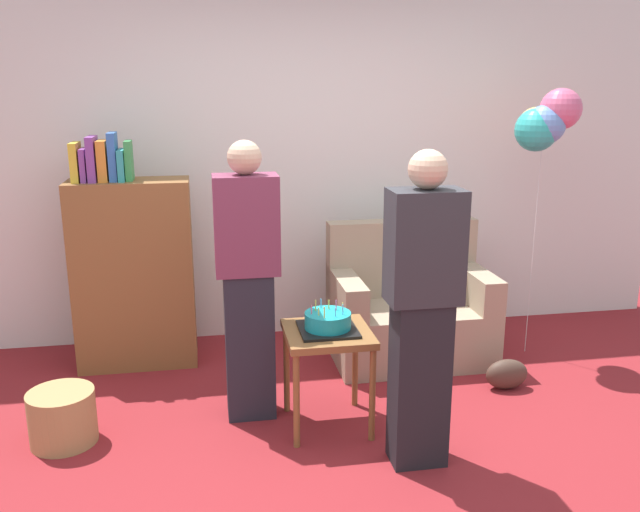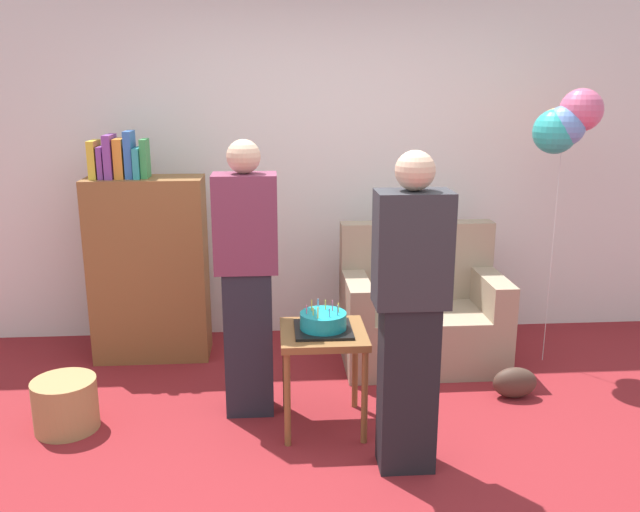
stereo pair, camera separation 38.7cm
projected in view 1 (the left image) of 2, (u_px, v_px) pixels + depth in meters
The scene contains 11 objects.
ground_plane at pixel (356, 467), 3.45m from camera, with size 8.00×8.00×0.00m, color maroon.
wall_back at pixel (297, 161), 5.06m from camera, with size 6.00×0.10×2.70m, color silver.
couch at pixel (408, 311), 4.78m from camera, with size 1.10×0.70×0.96m.
bookshelf at pixel (133, 269), 4.57m from camera, with size 0.80×0.36×1.61m.
side_table at pixel (328, 345), 3.76m from camera, with size 0.48×0.48×0.58m.
birthday_cake at pixel (328, 322), 3.72m from camera, with size 0.32×0.32×0.17m.
person_blowing_candles at pixel (248, 281), 3.80m from camera, with size 0.36×0.22×1.63m.
person_holding_cake at pixel (422, 311), 3.31m from camera, with size 0.36×0.22×1.63m.
wicker_basket at pixel (62, 417), 3.66m from camera, with size 0.36×0.36×0.30m, color #A88451.
handbag at pixel (507, 374), 4.31m from camera, with size 0.28×0.14×0.20m, color #473328.
balloon_bunch at pixel (545, 123), 4.48m from camera, with size 0.43×0.44×1.89m.
Camera 1 is at (-0.72, -2.98, 1.93)m, focal length 37.43 mm.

